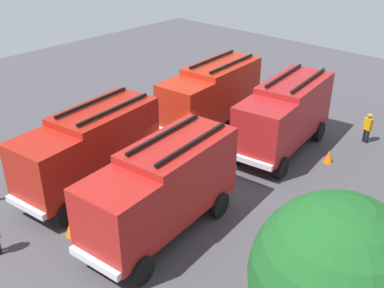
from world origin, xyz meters
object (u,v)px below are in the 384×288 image
(fire_truck_1, at_px, (89,147))
(tree_1, at_px, (336,279))
(fire_truck_0, at_px, (211,93))
(firefighter_1, at_px, (145,113))
(traffic_cone_0, at_px, (329,156))
(traffic_cone_1, at_px, (176,112))
(fire_truck_2, at_px, (285,113))
(fire_truck_3, at_px, (162,187))
(firefighter_0, at_px, (192,97))
(traffic_cone_2, at_px, (71,227))
(firefighter_3, at_px, (368,127))

(fire_truck_1, relative_size, tree_1, 1.19)
(fire_truck_0, distance_m, firefighter_1, 4.03)
(traffic_cone_0, relative_size, traffic_cone_1, 1.05)
(fire_truck_2, bearing_deg, fire_truck_1, -33.21)
(fire_truck_0, height_order, fire_truck_1, same)
(fire_truck_0, height_order, fire_truck_3, same)
(tree_1, xyz_separation_m, traffic_cone_1, (-10.77, -15.63, -3.89))
(traffic_cone_0, distance_m, traffic_cone_1, 9.89)
(fire_truck_1, height_order, fire_truck_3, same)
(firefighter_1, bearing_deg, firefighter_0, 167.98)
(fire_truck_1, bearing_deg, fire_truck_2, 147.15)
(fire_truck_1, distance_m, traffic_cone_2, 3.96)
(traffic_cone_1, bearing_deg, firefighter_0, -178.41)
(firefighter_0, bearing_deg, fire_truck_1, -15.70)
(fire_truck_0, distance_m, traffic_cone_1, 3.13)
(fire_truck_0, height_order, traffic_cone_1, fire_truck_0)
(firefighter_1, bearing_deg, fire_truck_0, 125.89)
(fire_truck_2, bearing_deg, fire_truck_0, -92.68)
(fire_truck_1, distance_m, traffic_cone_1, 9.08)
(fire_truck_0, xyz_separation_m, firefighter_1, (2.80, -2.66, -1.14))
(traffic_cone_0, bearing_deg, firefighter_3, 173.04)
(fire_truck_2, height_order, firefighter_0, fire_truck_2)
(fire_truck_0, bearing_deg, tree_1, 45.12)
(traffic_cone_2, bearing_deg, fire_truck_2, 169.41)
(firefighter_0, xyz_separation_m, tree_1, (12.31, 15.67, 3.30))
(fire_truck_1, height_order, traffic_cone_2, fire_truck_1)
(firefighter_1, xyz_separation_m, traffic_cone_0, (-3.62, 9.96, -0.66))
(fire_truck_0, height_order, tree_1, tree_1)
(firefighter_3, relative_size, traffic_cone_0, 2.43)
(firefighter_3, bearing_deg, firefighter_1, 137.82)
(fire_truck_3, height_order, traffic_cone_1, fire_truck_3)
(fire_truck_2, distance_m, traffic_cone_1, 7.53)
(fire_truck_1, distance_m, fire_truck_3, 4.78)
(firefighter_3, height_order, traffic_cone_1, firefighter_3)
(firefighter_3, distance_m, traffic_cone_2, 16.74)
(firefighter_0, xyz_separation_m, firefighter_3, (-3.17, 10.30, 0.02))
(traffic_cone_2, bearing_deg, firefighter_0, -158.25)
(fire_truck_1, xyz_separation_m, traffic_cone_2, (2.74, 2.23, -1.78))
(fire_truck_3, xyz_separation_m, firefighter_1, (-6.10, -7.72, -1.14))
(fire_truck_2, xyz_separation_m, traffic_cone_0, (-0.43, 2.56, -1.81))
(firefighter_0, height_order, firefighter_3, firefighter_3)
(fire_truck_2, relative_size, tree_1, 1.19)
(fire_truck_1, bearing_deg, fire_truck_3, 81.93)
(tree_1, bearing_deg, traffic_cone_2, -87.78)
(firefighter_0, height_order, tree_1, tree_1)
(traffic_cone_2, bearing_deg, fire_truck_3, 136.14)
(traffic_cone_0, bearing_deg, traffic_cone_2, -21.17)
(fire_truck_2, height_order, firefighter_3, fire_truck_2)
(fire_truck_1, height_order, firefighter_1, fire_truck_1)
(fire_truck_0, height_order, traffic_cone_0, fire_truck_0)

